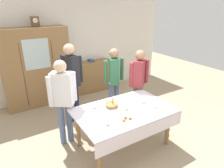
{
  "coord_description": "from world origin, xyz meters",
  "views": [
    {
      "loc": [
        -1.78,
        -2.69,
        2.47
      ],
      "look_at": [
        0.0,
        0.2,
        1.11
      ],
      "focal_mm": 31.58,
      "sensor_mm": 36.0,
      "label": 1
    }
  ],
  "objects": [
    {
      "name": "tea_cup_front_edge",
      "position": [
        0.51,
        -0.45,
        0.79
      ],
      "size": [
        0.13,
        0.13,
        0.06
      ],
      "color": "white",
      "rests_on": "dining_table"
    },
    {
      "name": "back_wall",
      "position": [
        0.0,
        2.65,
        1.35
      ],
      "size": [
        6.4,
        0.1,
        2.7
      ],
      "primitive_type": "cube",
      "color": "silver",
      "rests_on": "ground"
    },
    {
      "name": "dining_table",
      "position": [
        0.0,
        -0.24,
        0.66
      ],
      "size": [
        1.72,
        1.1,
        0.76
      ],
      "color": "olive",
      "rests_on": "ground"
    },
    {
      "name": "spoon_far_right",
      "position": [
        0.66,
        -0.34,
        0.76
      ],
      "size": [
        0.12,
        0.02,
        0.01
      ],
      "color": "silver",
      "rests_on": "dining_table"
    },
    {
      "name": "bookshelf_low",
      "position": [
        0.64,
        2.41,
        0.47
      ],
      "size": [
        1.14,
        0.35,
        0.93
      ],
      "color": "olive",
      "rests_on": "ground"
    },
    {
      "name": "tea_cup_far_left",
      "position": [
        -0.49,
        -0.46,
        0.79
      ],
      "size": [
        0.13,
        0.13,
        0.06
      ],
      "color": "white",
      "rests_on": "dining_table"
    },
    {
      "name": "ground_plane",
      "position": [
        0.0,
        0.0,
        0.0
      ],
      "size": [
        12.0,
        12.0,
        0.0
      ],
      "primitive_type": "plane",
      "color": "tan",
      "rests_on": "ground"
    },
    {
      "name": "mantel_clock",
      "position": [
        -0.79,
        2.35,
        2.11
      ],
      "size": [
        0.18,
        0.11,
        0.24
      ],
      "color": "brown",
      "rests_on": "wall_cabinet"
    },
    {
      "name": "pastry_plate",
      "position": [
        -0.16,
        -0.52,
        0.77
      ],
      "size": [
        0.28,
        0.28,
        0.05
      ],
      "color": "white",
      "rests_on": "dining_table"
    },
    {
      "name": "bread_basket",
      "position": [
        -0.13,
        0.01,
        0.79
      ],
      "size": [
        0.24,
        0.24,
        0.16
      ],
      "color": "#9E7542",
      "rests_on": "dining_table"
    },
    {
      "name": "person_behind_table_left",
      "position": [
        0.5,
        0.93,
        0.96
      ],
      "size": [
        0.52,
        0.41,
        1.59
      ],
      "color": "slate",
      "rests_on": "ground"
    },
    {
      "name": "person_near_right_end",
      "position": [
        -0.87,
        0.45,
        0.99
      ],
      "size": [
        0.52,
        0.38,
        1.63
      ],
      "color": "slate",
      "rests_on": "ground"
    },
    {
      "name": "person_beside_shelf",
      "position": [
        0.87,
        0.48,
        0.97
      ],
      "size": [
        0.52,
        0.38,
        1.6
      ],
      "color": "#33704C",
      "rests_on": "ground"
    },
    {
      "name": "person_by_cabinet",
      "position": [
        -0.46,
        1.1,
        1.08
      ],
      "size": [
        0.52,
        0.41,
        1.76
      ],
      "color": "#191E38",
      "rests_on": "ground"
    },
    {
      "name": "tea_cup_center",
      "position": [
        0.46,
        0.17,
        0.79
      ],
      "size": [
        0.13,
        0.13,
        0.06
      ],
      "color": "white",
      "rests_on": "dining_table"
    },
    {
      "name": "tea_cup_mid_right",
      "position": [
        -0.41,
        0.12,
        0.79
      ],
      "size": [
        0.13,
        0.13,
        0.06
      ],
      "color": "white",
      "rests_on": "dining_table"
    },
    {
      "name": "book_stack",
      "position": [
        0.64,
        2.41,
        0.96
      ],
      "size": [
        0.15,
        0.22,
        0.06
      ],
      "color": "#2D5184",
      "rests_on": "bookshelf_low"
    },
    {
      "name": "tea_cup_near_left",
      "position": [
        0.44,
        -0.18,
        0.78
      ],
      "size": [
        0.13,
        0.13,
        0.06
      ],
      "color": "white",
      "rests_on": "dining_table"
    },
    {
      "name": "wall_cabinet",
      "position": [
        -0.9,
        2.35,
        1.0
      ],
      "size": [
        1.63,
        0.46,
        1.99
      ],
      "color": "olive",
      "rests_on": "ground"
    },
    {
      "name": "tea_cup_mid_left",
      "position": [
        0.02,
        -0.22,
        0.79
      ],
      "size": [
        0.13,
        0.13,
        0.06
      ],
      "color": "white",
      "rests_on": "dining_table"
    },
    {
      "name": "spoon_near_right",
      "position": [
        0.15,
        0.05,
        0.76
      ],
      "size": [
        0.12,
        0.02,
        0.01
      ],
      "color": "silver",
      "rests_on": "dining_table"
    }
  ]
}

